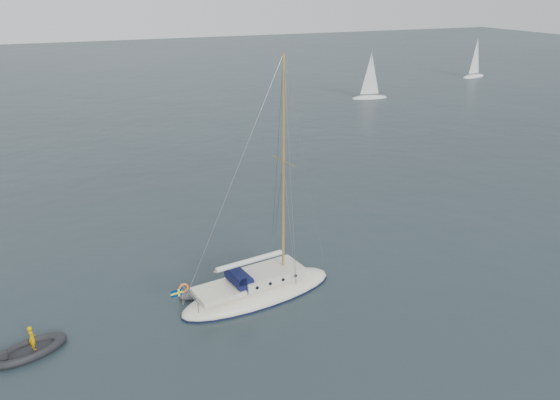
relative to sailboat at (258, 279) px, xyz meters
name	(u,v)px	position (x,y,z in m)	size (l,w,h in m)	color
ground	(273,283)	(1.25, 0.98, -1.01)	(300.00, 300.00, 0.00)	black
sailboat	(258,279)	(0.00, 0.00, 0.00)	(9.39, 2.81, 13.37)	white
dinghy	(202,292)	(-2.79, 1.36, -0.85)	(2.55, 1.15, 0.37)	#525257
rib	(30,349)	(-11.45, -0.58, -0.80)	(3.41, 1.55, 1.40)	black
distant_yacht_c	(370,77)	(34.60, 44.98, 2.10)	(5.49, 2.93, 7.27)	silver
distant_yacht_b	(476,59)	(62.44, 54.62, 2.26)	(5.77, 3.08, 7.65)	silver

